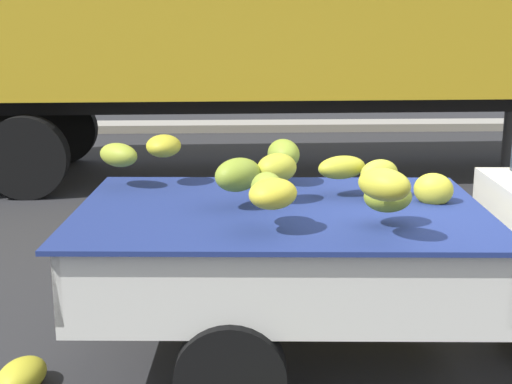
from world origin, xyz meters
The scene contains 4 objects.
ground centered at (0.00, 0.00, 0.00)m, with size 220.00×220.00×0.00m, color #28282B.
curb_strip centered at (0.00, 10.32, 0.08)m, with size 80.00×0.80×0.16m, color gray.
semi_trailer centered at (-0.83, 5.89, 2.54)m, with size 12.05×2.84×3.95m.
fallen_banana_bunch_near_tailgate centered at (-3.05, -0.42, 0.10)m, with size 0.40×0.28×0.19m, color gold.
Camera 1 is at (-1.74, -4.61, 2.30)m, focal length 50.29 mm.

